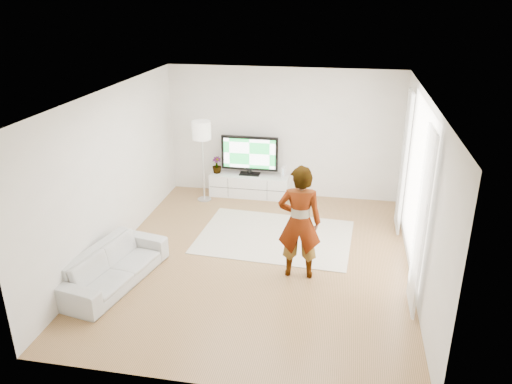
% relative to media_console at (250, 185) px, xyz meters
% --- Properties ---
extents(floor, '(6.00, 6.00, 0.00)m').
position_rel_media_console_xyz_m(floor, '(0.69, -2.76, -0.24)').
color(floor, '#AF7B4F').
rests_on(floor, ground).
extents(ceiling, '(6.00, 6.00, 0.00)m').
position_rel_media_console_xyz_m(ceiling, '(0.69, -2.76, 2.56)').
color(ceiling, white).
rests_on(ceiling, wall_back).
extents(wall_left, '(0.02, 6.00, 2.80)m').
position_rel_media_console_xyz_m(wall_left, '(-1.81, -2.76, 1.16)').
color(wall_left, white).
rests_on(wall_left, floor).
extents(wall_right, '(0.02, 6.00, 2.80)m').
position_rel_media_console_xyz_m(wall_right, '(3.19, -2.76, 1.16)').
color(wall_right, white).
rests_on(wall_right, floor).
extents(wall_back, '(5.00, 0.02, 2.80)m').
position_rel_media_console_xyz_m(wall_back, '(0.69, 0.24, 1.16)').
color(wall_back, white).
rests_on(wall_back, floor).
extents(wall_front, '(5.00, 0.02, 2.80)m').
position_rel_media_console_xyz_m(wall_front, '(0.69, -5.76, 1.16)').
color(wall_front, white).
rests_on(wall_front, floor).
extents(window, '(0.01, 2.60, 2.50)m').
position_rel_media_console_xyz_m(window, '(3.17, -2.46, 1.21)').
color(window, white).
rests_on(window, wall_right).
extents(curtain_near, '(0.04, 0.70, 2.60)m').
position_rel_media_console_xyz_m(curtain_near, '(3.09, -3.76, 1.11)').
color(curtain_near, white).
rests_on(curtain_near, floor).
extents(curtain_far, '(0.04, 0.70, 2.60)m').
position_rel_media_console_xyz_m(curtain_far, '(3.09, -1.16, 1.11)').
color(curtain_far, white).
rests_on(curtain_far, floor).
extents(media_console, '(1.73, 0.49, 0.49)m').
position_rel_media_console_xyz_m(media_console, '(0.00, 0.00, 0.00)').
color(media_console, white).
rests_on(media_console, floor).
extents(television, '(1.24, 0.24, 0.87)m').
position_rel_media_console_xyz_m(television, '(0.00, 0.03, 0.71)').
color(television, black).
rests_on(television, media_console).
extents(game_console, '(0.08, 0.18, 0.24)m').
position_rel_media_console_xyz_m(game_console, '(0.76, -0.00, 0.36)').
color(game_console, white).
rests_on(game_console, media_console).
extents(potted_plant, '(0.24, 0.24, 0.37)m').
position_rel_media_console_xyz_m(potted_plant, '(-0.74, 0.00, 0.43)').
color(potted_plant, '#3F7238').
rests_on(potted_plant, media_console).
extents(rug, '(2.88, 2.15, 0.01)m').
position_rel_media_console_xyz_m(rug, '(0.85, -1.91, -0.24)').
color(rug, beige).
rests_on(rug, floor).
extents(player, '(0.70, 0.48, 1.85)m').
position_rel_media_console_xyz_m(player, '(1.41, -3.16, 0.69)').
color(player, '#334772').
rests_on(player, rug).
extents(sofa, '(1.14, 2.09, 0.58)m').
position_rel_media_console_xyz_m(sofa, '(-1.38, -3.90, 0.05)').
color(sofa, silver).
rests_on(sofa, floor).
extents(floor_lamp, '(0.39, 0.39, 1.75)m').
position_rel_media_console_xyz_m(floor_lamp, '(-0.93, -0.42, 1.24)').
color(floor_lamp, silver).
rests_on(floor_lamp, floor).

